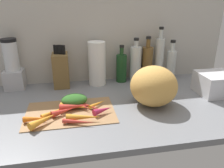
{
  "coord_description": "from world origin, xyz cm",
  "views": [
    {
      "loc": [
        -19.57,
        -105.9,
        53.39
      ],
      "look_at": [
        -0.8,
        -6.46,
        13.54
      ],
      "focal_mm": 35.78,
      "sensor_mm": 36.0,
      "label": 1
    }
  ],
  "objects_px": {
    "carrot_11": "(98,104)",
    "bottle_3": "(159,58)",
    "carrot_3": "(76,106)",
    "cutting_board": "(71,112)",
    "bottle_0": "(121,67)",
    "bottle_2": "(147,63)",
    "winter_squash": "(154,86)",
    "bottle_1": "(135,63)",
    "carrot_2": "(89,106)",
    "carrot_6": "(43,120)",
    "carrot_1": "(79,122)",
    "carrot_0": "(56,111)",
    "carrot_7": "(80,105)",
    "blender_appliance": "(13,68)",
    "carrot_9": "(84,117)",
    "bottle_4": "(171,64)",
    "carrot_4": "(63,111)",
    "carrot_10": "(103,110)",
    "paper_towel_roll": "(97,63)",
    "carrot_8": "(75,106)",
    "dish_rack": "(219,83)",
    "knife_block": "(61,69)",
    "carrot_5": "(35,119)"
  },
  "relations": [
    {
      "from": "carrot_1",
      "to": "bottle_3",
      "type": "relative_size",
      "value": 0.41
    },
    {
      "from": "cutting_board",
      "to": "carrot_0",
      "type": "xyz_separation_m",
      "value": [
        -0.07,
        -0.01,
        0.02
      ]
    },
    {
      "from": "carrot_2",
      "to": "carrot_9",
      "type": "relative_size",
      "value": 0.98
    },
    {
      "from": "winter_squash",
      "to": "bottle_1",
      "type": "bearing_deg",
      "value": 88.61
    },
    {
      "from": "carrot_11",
      "to": "bottle_3",
      "type": "xyz_separation_m",
      "value": [
        0.46,
        0.34,
        0.13
      ]
    },
    {
      "from": "bottle_0",
      "to": "bottle_2",
      "type": "xyz_separation_m",
      "value": [
        0.18,
        -0.0,
        0.02
      ]
    },
    {
      "from": "carrot_6",
      "to": "carrot_10",
      "type": "relative_size",
      "value": 1.38
    },
    {
      "from": "bottle_1",
      "to": "carrot_9",
      "type": "bearing_deg",
      "value": -128.37
    },
    {
      "from": "carrot_1",
      "to": "carrot_7",
      "type": "relative_size",
      "value": 1.01
    },
    {
      "from": "carrot_3",
      "to": "dish_rack",
      "type": "bearing_deg",
      "value": 4.25
    },
    {
      "from": "bottle_3",
      "to": "blender_appliance",
      "type": "bearing_deg",
      "value": 179.86
    },
    {
      "from": "bottle_4",
      "to": "dish_rack",
      "type": "height_order",
      "value": "bottle_4"
    },
    {
      "from": "carrot_2",
      "to": "paper_towel_roll",
      "type": "xyz_separation_m",
      "value": [
        0.09,
        0.34,
        0.12
      ]
    },
    {
      "from": "carrot_0",
      "to": "carrot_2",
      "type": "bearing_deg",
      "value": 9.79
    },
    {
      "from": "cutting_board",
      "to": "carrot_4",
      "type": "bearing_deg",
      "value": -147.72
    },
    {
      "from": "carrot_2",
      "to": "carrot_6",
      "type": "bearing_deg",
      "value": -152.18
    },
    {
      "from": "carrot_1",
      "to": "carrot_9",
      "type": "xyz_separation_m",
      "value": [
        0.02,
        0.02,
        0.01
      ]
    },
    {
      "from": "cutting_board",
      "to": "carrot_11",
      "type": "height_order",
      "value": "carrot_11"
    },
    {
      "from": "carrot_1",
      "to": "dish_rack",
      "type": "distance_m",
      "value": 0.85
    },
    {
      "from": "cutting_board",
      "to": "winter_squash",
      "type": "xyz_separation_m",
      "value": [
        0.43,
        0.01,
        0.1
      ]
    },
    {
      "from": "bottle_1",
      "to": "carrot_4",
      "type": "bearing_deg",
      "value": -139.65
    },
    {
      "from": "bottle_4",
      "to": "dish_rack",
      "type": "bearing_deg",
      "value": -57.6
    },
    {
      "from": "carrot_3",
      "to": "carrot_7",
      "type": "xyz_separation_m",
      "value": [
        0.02,
        0.01,
        0.0
      ]
    },
    {
      "from": "carrot_3",
      "to": "carrot_9",
      "type": "bearing_deg",
      "value": -75.27
    },
    {
      "from": "carrot_4",
      "to": "bottle_1",
      "type": "height_order",
      "value": "bottle_1"
    },
    {
      "from": "carrot_8",
      "to": "bottle_0",
      "type": "height_order",
      "value": "bottle_0"
    },
    {
      "from": "carrot_3",
      "to": "cutting_board",
      "type": "bearing_deg",
      "value": -139.87
    },
    {
      "from": "winter_squash",
      "to": "dish_rack",
      "type": "bearing_deg",
      "value": 9.2
    },
    {
      "from": "carrot_2",
      "to": "knife_block",
      "type": "relative_size",
      "value": 0.58
    },
    {
      "from": "carrot_2",
      "to": "bottle_1",
      "type": "xyz_separation_m",
      "value": [
        0.34,
        0.36,
        0.1
      ]
    },
    {
      "from": "paper_towel_roll",
      "to": "carrot_8",
      "type": "bearing_deg",
      "value": -113.88
    },
    {
      "from": "bottle_0",
      "to": "bottle_1",
      "type": "relative_size",
      "value": 0.85
    },
    {
      "from": "carrot_1",
      "to": "carrot_10",
      "type": "relative_size",
      "value": 1.43
    },
    {
      "from": "carrot_10",
      "to": "bottle_0",
      "type": "distance_m",
      "value": 0.48
    },
    {
      "from": "carrot_1",
      "to": "winter_squash",
      "type": "distance_m",
      "value": 0.43
    },
    {
      "from": "carrot_11",
      "to": "paper_towel_roll",
      "type": "relative_size",
      "value": 0.38
    },
    {
      "from": "carrot_6",
      "to": "carrot_11",
      "type": "xyz_separation_m",
      "value": [
        0.26,
        0.13,
        -0.01
      ]
    },
    {
      "from": "carrot_7",
      "to": "bottle_4",
      "type": "bearing_deg",
      "value": 27.74
    },
    {
      "from": "paper_towel_roll",
      "to": "carrot_5",
      "type": "bearing_deg",
      "value": -127.97
    },
    {
      "from": "bottle_2",
      "to": "dish_rack",
      "type": "xyz_separation_m",
      "value": [
        0.34,
        -0.3,
        -0.06
      ]
    },
    {
      "from": "carrot_7",
      "to": "carrot_1",
      "type": "bearing_deg",
      "value": -95.57
    },
    {
      "from": "knife_block",
      "to": "dish_rack",
      "type": "xyz_separation_m",
      "value": [
        0.91,
        -0.29,
        -0.05
      ]
    },
    {
      "from": "carrot_3",
      "to": "carrot_7",
      "type": "relative_size",
      "value": 1.13
    },
    {
      "from": "carrot_7",
      "to": "bottle_3",
      "type": "distance_m",
      "value": 0.67
    },
    {
      "from": "bottle_4",
      "to": "dish_rack",
      "type": "relative_size",
      "value": 1.09
    },
    {
      "from": "carrot_8",
      "to": "dish_rack",
      "type": "distance_m",
      "value": 0.84
    },
    {
      "from": "carrot_1",
      "to": "bottle_1",
      "type": "relative_size",
      "value": 0.5
    },
    {
      "from": "carrot_0",
      "to": "carrot_6",
      "type": "height_order",
      "value": "carrot_6"
    },
    {
      "from": "cutting_board",
      "to": "bottle_2",
      "type": "relative_size",
      "value": 1.46
    },
    {
      "from": "carrot_3",
      "to": "blender_appliance",
      "type": "bearing_deg",
      "value": 134.53
    }
  ]
}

